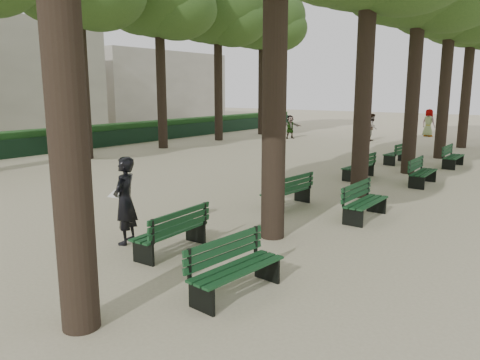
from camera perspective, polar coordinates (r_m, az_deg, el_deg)
The scene contains 19 objects.
ground at distance 9.40m, azimuth -14.05°, elevation -9.66°, with size 120.00×120.00×0.00m, color #BDB28F.
tree_central_5 at distance 29.38m, azimuth 26.63°, elevation 18.53°, with size 6.00×6.00×9.95m.
tree_far_4 at distance 30.55m, azimuth -2.74°, elevation 20.25°, with size 6.00×6.00×10.45m.
tree_far_5 at distance 34.55m, azimuth 2.76°, elevation 19.18°, with size 6.00×6.00×10.45m.
bench_left_0 at distance 9.65m, azimuth -8.40°, elevation -7.17°, with size 0.64×1.82×0.92m.
bench_left_1 at distance 13.21m, azimuth 5.72°, elevation -2.11°, with size 0.72×1.84×0.92m.
bench_left_2 at distance 17.82m, azimuth 14.23°, elevation 1.04°, with size 0.66×1.83×0.92m.
bench_left_3 at distance 21.92m, azimuth 18.55°, elevation 2.64°, with size 0.72×1.84×0.92m.
bench_right_0 at distance 7.67m, azimuth -0.38°, elevation -11.95°, with size 0.75×1.85×0.92m.
bench_right_1 at distance 12.33m, azimuth 15.04°, elevation -3.40°, with size 0.59×1.81×0.92m.
bench_right_2 at distance 17.27m, azimuth 21.39°, elevation 0.30°, with size 0.59×1.81×0.92m.
bench_right_3 at distance 21.73m, azimuth 24.55°, elevation 2.14°, with size 0.57×1.80×0.92m.
man_with_map at distance 10.21m, azimuth -13.84°, elevation -2.45°, with size 0.76×0.84×1.88m.
pedestrian_d at distance 35.09m, azimuth 22.00°, elevation 6.49°, with size 0.93×0.38×1.89m, color #262628.
pedestrian_e at distance 31.44m, azimuth 6.14°, elevation 6.47°, with size 1.44×0.31×1.55m, color #262628.
pedestrian_a at distance 30.88m, azimuth 15.81°, elevation 6.19°, with size 0.84×0.35×1.73m, color #262628.
fence at distance 27.55m, azimuth -16.75°, elevation 4.73°, with size 0.08×42.00×0.90m, color black.
hedge at distance 28.09m, azimuth -17.64°, elevation 5.11°, with size 1.20×42.00×1.20m, color #174317.
building_far at distance 53.39m, azimuth -12.45°, elevation 11.08°, with size 12.00×16.00×7.00m, color #B7B2A3.
Camera 1 is at (6.83, -5.56, 3.28)m, focal length 35.00 mm.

